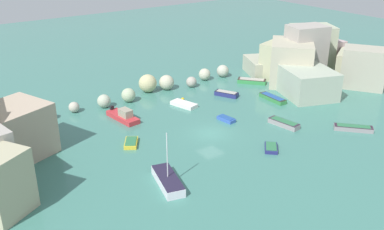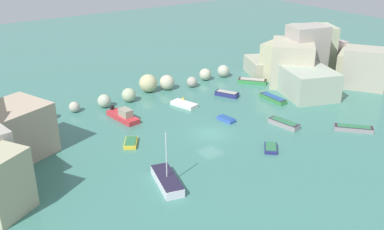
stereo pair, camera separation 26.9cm
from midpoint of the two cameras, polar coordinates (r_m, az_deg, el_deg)
cove_water at (r=50.73m, az=2.34°, el=-2.44°), size 160.00×160.00×0.00m
cliff_headland_right at (r=71.61m, az=15.65°, el=6.89°), size 24.49×20.94×8.51m
rock_breakwater at (r=63.11m, az=-5.24°, el=3.78°), size 32.88×4.18×2.62m
channel_buoy at (r=60.24m, az=-1.36°, el=2.10°), size 0.46×0.46×0.46m
moored_boat_0 at (r=40.87m, az=-3.38°, el=-8.59°), size 2.93×5.40×5.38m
moored_boat_1 at (r=58.41m, az=-1.20°, el=1.42°), size 2.54×3.94×0.49m
moored_boat_2 at (r=61.38m, az=10.42°, el=2.20°), size 1.30×4.41×0.60m
moored_boat_3 at (r=54.78m, az=-9.14°, el=-0.12°), size 2.32×5.30×1.57m
moored_boat_4 at (r=48.57m, az=-8.17°, el=-3.62°), size 2.55×2.94×0.47m
moored_boat_5 at (r=54.07m, az=4.37°, el=-0.52°), size 1.35×2.46×0.50m
moored_boat_6 at (r=53.62m, az=11.84°, el=-1.07°), size 1.79×4.03×0.67m
moored_boat_7 at (r=62.05m, az=4.43°, el=2.80°), size 2.54×3.51×0.67m
moored_boat_8 at (r=47.78m, az=10.19°, el=-4.26°), size 2.58×2.64×0.45m
moored_boat_9 at (r=54.71m, az=20.30°, el=-1.61°), size 3.82×4.01×0.61m
moored_boat_10 at (r=67.81m, az=7.74°, el=4.46°), size 3.90×4.19×0.67m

